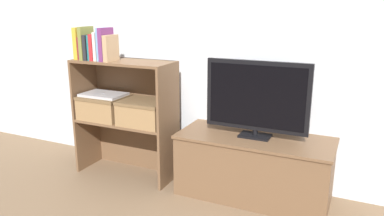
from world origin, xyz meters
The scene contains 19 objects.
ground_plane centered at (0.00, 0.00, 0.00)m, with size 16.00×16.00×0.00m, color brown.
wall_back centered at (0.00, 0.49, 1.20)m, with size 10.00×0.05×2.40m.
tv_stand centered at (0.47, 0.23, 0.23)m, with size 1.10×0.48×0.46m.
tv centered at (0.47, 0.23, 0.75)m, with size 0.73×0.14×0.55m.
bookshelf_lower_tier centered at (-0.60, 0.23, 0.30)m, with size 0.82×0.34×0.47m.
bookshelf_upper_tier centered at (-0.60, 0.23, 0.77)m, with size 0.82×0.34×0.49m.
book_mustard centered at (-0.96, 0.10, 1.08)m, with size 0.04×0.13×0.25m.
book_maroon centered at (-0.93, 0.10, 1.04)m, with size 0.03×0.12×0.18m.
book_olive centered at (-0.90, 0.10, 1.09)m, with size 0.03×0.16×0.26m.
book_charcoal centered at (-0.86, 0.10, 1.05)m, with size 0.03×0.15×0.20m.
book_teal centered at (-0.83, 0.10, 1.05)m, with size 0.02×0.13×0.20m.
book_crimson centered at (-0.80, 0.10, 1.06)m, with size 0.03×0.15×0.21m.
book_ivory centered at (-0.77, 0.10, 1.07)m, with size 0.02×0.14×0.22m.
book_skyblue centered at (-0.74, 0.10, 1.08)m, with size 0.02×0.13×0.25m.
book_plum centered at (-0.70, 0.10, 1.08)m, with size 0.04×0.16×0.25m.
book_tan centered at (-0.66, 0.10, 1.06)m, with size 0.04×0.16×0.20m.
storage_basket_left centered at (-0.80, 0.15, 0.57)m, with size 0.37×0.30×0.19m.
storage_basket_right centered at (-0.40, 0.15, 0.57)m, with size 0.37×0.30×0.19m.
laptop centered at (-0.80, 0.15, 0.67)m, with size 0.35×0.24×0.02m.
Camera 1 is at (1.13, -2.25, 1.36)m, focal length 35.00 mm.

